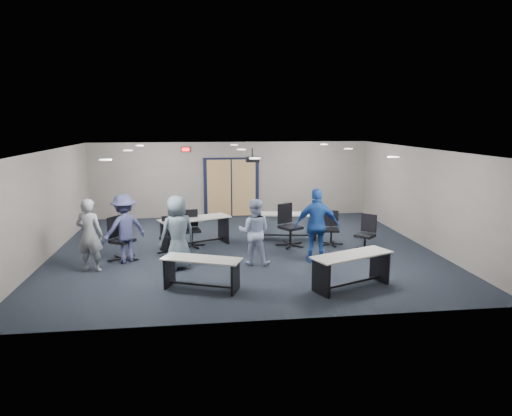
{
  "coord_description": "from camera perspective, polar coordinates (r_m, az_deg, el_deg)",
  "views": [
    {
      "loc": [
        -1.16,
        -11.88,
        3.42
      ],
      "look_at": [
        0.3,
        -0.3,
        1.2
      ],
      "focal_mm": 32.0,
      "sensor_mm": 36.0,
      "label": 1
    }
  ],
  "objects": [
    {
      "name": "chair_back_c",
      "position": [
        12.64,
        4.34,
        -2.21
      ],
      "size": [
        1.01,
        1.01,
        1.18
      ],
      "primitive_type": null,
      "rotation": [
        0.0,
        0.0,
        0.52
      ],
      "color": "black",
      "rests_on": "floor"
    },
    {
      "name": "table_front_left",
      "position": [
        9.52,
        -6.82,
        -7.47
      ],
      "size": [
        1.72,
        1.11,
        0.66
      ],
      "rotation": [
        0.0,
        0.0,
        -0.38
      ],
      "color": "#B1B0A7",
      "rests_on": "floor"
    },
    {
      "name": "chair_loose_right",
      "position": [
        12.36,
        13.49,
        -3.18
      ],
      "size": [
        0.89,
        0.89,
        1.01
      ],
      "primitive_type": null,
      "rotation": [
        0.0,
        0.0,
        -0.77
      ],
      "color": "black",
      "rests_on": "floor"
    },
    {
      "name": "table_back_right",
      "position": [
        13.49,
        3.92,
        -1.67
      ],
      "size": [
        1.94,
        0.91,
        0.88
      ],
      "rotation": [
        0.0,
        0.0,
        -0.16
      ],
      "color": "#B1B0A7",
      "rests_on": "floor"
    },
    {
      "name": "chair_loose_left",
      "position": [
        11.82,
        -16.37,
        -3.73
      ],
      "size": [
        0.95,
        0.95,
        1.1
      ],
      "primitive_type": null,
      "rotation": [
        0.0,
        0.0,
        1.01
      ],
      "color": "black",
      "rests_on": "floor"
    },
    {
      "name": "back_wall",
      "position": [
        16.55,
        -3.11,
        3.57
      ],
      "size": [
        10.0,
        0.04,
        2.7
      ],
      "primitive_type": "cube",
      "color": "gray",
      "rests_on": "floor"
    },
    {
      "name": "person_back",
      "position": [
        11.63,
        -16.14,
        -2.45
      ],
      "size": [
        1.26,
        1.13,
        1.69
      ],
      "primitive_type": "imported",
      "rotation": [
        0.0,
        0.0,
        3.73
      ],
      "color": "#393E68",
      "rests_on": "floor"
    },
    {
      "name": "table_front_right",
      "position": [
        9.73,
        11.88,
        -6.96
      ],
      "size": [
        1.88,
        1.24,
        0.72
      ],
      "rotation": [
        0.0,
        0.0,
        0.39
      ],
      "color": "#B1B0A7",
      "rests_on": "floor"
    },
    {
      "name": "exit_sign",
      "position": [
        16.36,
        -8.78,
        7.25
      ],
      "size": [
        0.32,
        0.07,
        0.18
      ],
      "color": "black",
      "rests_on": "back_wall"
    },
    {
      "name": "chair_back_a",
      "position": [
        12.28,
        -10.9,
        -3.33
      ],
      "size": [
        0.65,
        0.65,
        0.94
      ],
      "primitive_type": null,
      "rotation": [
        0.0,
        0.0,
        -0.1
      ],
      "color": "black",
      "rests_on": "floor"
    },
    {
      "name": "person_gray",
      "position": [
        11.14,
        -20.09,
        -3.2
      ],
      "size": [
        0.71,
        0.55,
        1.71
      ],
      "primitive_type": "imported",
      "rotation": [
        0.0,
        0.0,
        2.9
      ],
      "color": "gray",
      "rests_on": "floor"
    },
    {
      "name": "chair_back_b",
      "position": [
        12.69,
        -8.04,
        -2.61
      ],
      "size": [
        0.74,
        0.74,
        1.01
      ],
      "primitive_type": null,
      "rotation": [
        0.0,
        0.0,
        0.18
      ],
      "color": "black",
      "rests_on": "floor"
    },
    {
      "name": "right_wall",
      "position": [
        13.54,
        19.98,
        1.32
      ],
      "size": [
        0.04,
        9.0,
        2.7
      ],
      "primitive_type": "cube",
      "color": "gray",
      "rests_on": "floor"
    },
    {
      "name": "ceiling_projector",
      "position": [
        12.5,
        -0.46,
        6.11
      ],
      "size": [
        0.35,
        0.32,
        0.37
      ],
      "color": "black",
      "rests_on": "ceiling"
    },
    {
      "name": "floor",
      "position": [
        12.42,
        -1.55,
        -5.22
      ],
      "size": [
        10.0,
        10.0,
        0.0
      ],
      "primitive_type": "plane",
      "color": "black",
      "rests_on": "ground"
    },
    {
      "name": "double_door",
      "position": [
        16.55,
        -3.09,
        2.53
      ],
      "size": [
        2.0,
        0.07,
        2.2
      ],
      "color": "black",
      "rests_on": "back_wall"
    },
    {
      "name": "person_navy",
      "position": [
        11.25,
        7.63,
        -2.19
      ],
      "size": [
        1.12,
        0.58,
        1.83
      ],
      "primitive_type": "imported",
      "rotation": [
        0.0,
        0.0,
        3.01
      ],
      "color": "#1B4497",
      "rests_on": "floor"
    },
    {
      "name": "person_lightblue",
      "position": [
        11.0,
        -0.21,
        -2.99
      ],
      "size": [
        0.91,
        0.79,
        1.61
      ],
      "primitive_type": "imported",
      "rotation": [
        0.0,
        0.0,
        2.89
      ],
      "color": "#ABBBE2",
      "rests_on": "floor"
    },
    {
      "name": "chair_back_d",
      "position": [
        12.93,
        9.4,
        -2.54
      ],
      "size": [
        0.71,
        0.71,
        0.95
      ],
      "primitive_type": null,
      "rotation": [
        0.0,
        0.0,
        -0.22
      ],
      "color": "black",
      "rests_on": "floor"
    },
    {
      "name": "front_wall",
      "position": [
        7.75,
        1.68,
        -4.74
      ],
      "size": [
        10.0,
        0.04,
        2.7
      ],
      "primitive_type": "cube",
      "color": "gray",
      "rests_on": "floor"
    },
    {
      "name": "left_wall",
      "position": [
        12.66,
        -24.74,
        0.36
      ],
      "size": [
        0.04,
        9.0,
        2.7
      ],
      "primitive_type": "cube",
      "color": "gray",
      "rests_on": "floor"
    },
    {
      "name": "ceiling_can_lights",
      "position": [
        12.21,
        -1.73,
        7.24
      ],
      "size": [
        6.24,
        5.74,
        0.02
      ],
      "primitive_type": null,
      "color": "white",
      "rests_on": "ceiling"
    },
    {
      "name": "ceiling",
      "position": [
        11.96,
        -1.62,
        7.31
      ],
      "size": [
        10.0,
        9.0,
        0.04
      ],
      "primitive_type": "cube",
      "color": "white",
      "rests_on": "back_wall"
    },
    {
      "name": "table_back_left",
      "position": [
        12.75,
        -7.67,
        -2.33
      ],
      "size": [
        2.07,
        1.38,
        1.09
      ],
      "rotation": [
        0.0,
        0.0,
        0.41
      ],
      "color": "#B1B0A7",
      "rests_on": "floor"
    },
    {
      "name": "person_plaid",
      "position": [
        10.81,
        -9.78,
        -3.03
      ],
      "size": [
        1.01,
        0.88,
        1.74
      ],
      "primitive_type": "imported",
      "rotation": [
        0.0,
        0.0,
        3.62
      ],
      "color": "slate",
      "rests_on": "floor"
    }
  ]
}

